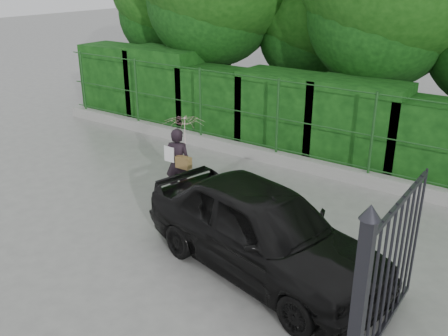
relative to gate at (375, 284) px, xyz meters
The scene contains 7 objects.
ground 4.81m from the gate, behind, with size 80.00×80.00×0.00m, color gray.
kerb 7.04m from the gate, 131.36° to the left, with size 14.00×0.25×0.30m, color #9E9E99.
fence 6.82m from the gate, 129.97° to the left, with size 14.13×0.06×1.80m.
hedge 7.92m from the gate, 128.17° to the left, with size 14.20×1.20×2.28m.
gate is the anchor object (origin of this frame).
woman 5.42m from the gate, 152.96° to the left, with size 0.89×0.87×1.75m.
car 2.40m from the gate, 152.86° to the left, with size 1.70×4.24×1.44m, color black.
Camera 1 is at (5.91, -5.51, 4.46)m, focal length 40.00 mm.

